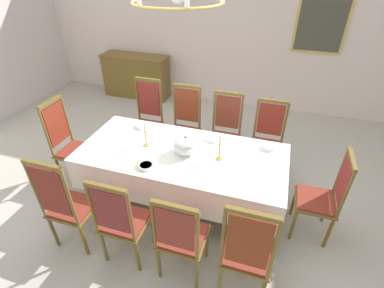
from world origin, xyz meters
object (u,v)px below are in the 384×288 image
at_px(candlestick_east, 220,150).
at_px(chair_north_b, 185,125).
at_px(chair_south_d, 247,251).
at_px(chair_north_a, 147,118).
at_px(bowl_far_left, 142,126).
at_px(chair_south_a, 67,204).
at_px(bowl_near_left, 213,138).
at_px(spoon_secondary, 138,163).
at_px(spoon_primary, 223,140).
at_px(dining_table, 182,157).
at_px(chair_north_d, 267,139).
at_px(chair_south_c, 181,236).
at_px(chair_north_c, 225,132).
at_px(sideboard, 136,76).
at_px(bowl_near_right, 146,166).
at_px(framed_painting, 321,23).
at_px(chandelier, 178,1).
at_px(chair_head_east, 324,196).
at_px(candlestick_west, 146,137).
at_px(chair_head_west, 69,143).
at_px(soup_tureen, 186,145).
at_px(bowl_far_right, 269,147).

bearing_deg(candlestick_east, chair_north_b, 127.71).
bearing_deg(chair_north_b, chair_south_d, 122.49).
distance_m(chair_north_a, bowl_far_left, 0.64).
bearing_deg(chair_north_b, chair_south_a, 72.10).
relative_size(bowl_near_left, spoon_secondary, 0.98).
bearing_deg(spoon_secondary, spoon_primary, 41.85).
relative_size(dining_table, spoon_primary, 13.44).
height_order(chair_north_d, spoon_primary, chair_north_d).
relative_size(dining_table, chair_south_c, 2.22).
relative_size(dining_table, bowl_near_left, 13.64).
xyz_separation_m(chair_south_a, chair_north_c, (1.21, 1.89, -0.02)).
relative_size(dining_table, candlestick_east, 7.55).
relative_size(candlestick_east, sideboard, 0.22).
bearing_deg(chair_south_d, spoon_secondary, 155.50).
relative_size(chair_south_a, bowl_near_right, 7.28).
bearing_deg(framed_painting, chandelier, -115.36).
bearing_deg(spoon_primary, sideboard, 145.76).
relative_size(chair_south_d, bowl_near_right, 7.23).
xyz_separation_m(chair_north_c, chair_head_east, (1.27, -0.94, -0.01)).
distance_m(chair_north_c, bowl_near_right, 1.46).
distance_m(chair_south_a, framed_painting, 4.80).
xyz_separation_m(dining_table, candlestick_east, (0.44, -0.00, 0.20)).
bearing_deg(candlestick_east, chair_south_c, -97.64).
distance_m(candlestick_west, spoon_primary, 0.93).
bearing_deg(chair_south_a, candlestick_west, 64.29).
relative_size(candlestick_west, spoon_secondary, 1.76).
xyz_separation_m(chair_north_b, chandelier, (0.29, -0.94, 1.77)).
relative_size(chair_south_d, spoon_primary, 6.72).
relative_size(chair_north_b, candlestick_west, 3.68).
bearing_deg(chair_north_a, chair_north_b, 179.86).
relative_size(chair_north_d, sideboard, 0.76).
height_order(chair_head_west, bowl_far_left, chair_head_west).
height_order(dining_table, chair_south_a, chair_south_a).
distance_m(chair_north_d, chandelier, 2.22).
distance_m(chair_head_east, bowl_far_left, 2.32).
distance_m(bowl_far_left, chandelier, 1.73).
height_order(dining_table, bowl_near_right, bowl_near_right).
height_order(chair_south_a, chair_north_d, chair_south_a).
distance_m(chair_south_c, bowl_near_right, 0.85).
distance_m(chair_north_d, sideboard, 3.52).
xyz_separation_m(dining_table, chair_south_c, (0.32, -0.94, -0.16)).
distance_m(chair_head_west, bowl_near_left, 1.92).
distance_m(candlestick_west, bowl_near_left, 0.81).
relative_size(chair_head_east, soup_tureen, 3.87).
xyz_separation_m(chair_north_c, chair_south_d, (0.60, -1.89, 0.02)).
bearing_deg(spoon_primary, spoon_secondary, -125.84).
xyz_separation_m(bowl_near_left, bowl_far_right, (0.67, 0.02, -0.00)).
bearing_deg(candlestick_east, sideboard, 131.40).
relative_size(candlestick_west, bowl_far_left, 1.84).
bearing_deg(chair_north_a, bowl_far_left, 110.54).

